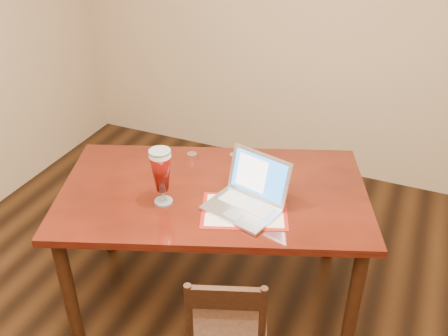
% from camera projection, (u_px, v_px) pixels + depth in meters
% --- Properties ---
extents(room_shell, '(4.51, 5.01, 2.71)m').
position_uv_depth(room_shell, '(187.00, 77.00, 1.56)').
color(room_shell, tan).
rests_on(room_shell, ground).
extents(dining_table, '(1.91, 1.47, 1.11)m').
position_uv_depth(dining_table, '(213.00, 203.00, 2.79)').
color(dining_table, '#54150B').
rests_on(dining_table, ground).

